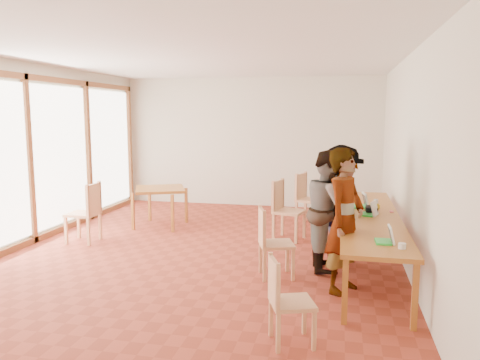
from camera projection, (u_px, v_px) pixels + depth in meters
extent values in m
plane|color=#9F3926|center=(202.00, 253.00, 7.28)|extent=(8.00, 8.00, 0.00)
cube|color=beige|center=(250.00, 142.00, 10.94)|extent=(6.00, 0.10, 3.00)
cube|color=beige|center=(29.00, 210.00, 3.20)|extent=(6.00, 0.10, 3.00)
cube|color=beige|center=(409.00, 162.00, 6.44)|extent=(0.10, 8.00, 3.00)
cube|color=white|center=(28.00, 154.00, 7.69)|extent=(0.10, 8.00, 3.00)
cube|color=white|center=(199.00, 54.00, 6.86)|extent=(6.00, 8.00, 0.04)
cube|color=#A25924|center=(370.00, 217.00, 6.54)|extent=(0.80, 4.00, 0.05)
cube|color=#A25924|center=(345.00, 291.00, 4.78)|extent=(0.06, 0.06, 0.70)
cube|color=#A25924|center=(344.00, 213.00, 8.54)|extent=(0.06, 0.06, 0.70)
cube|color=#A25924|center=(415.00, 297.00, 4.64)|extent=(0.06, 0.06, 0.70)
cube|color=#A25924|center=(382.00, 215.00, 8.40)|extent=(0.06, 0.06, 0.70)
cube|color=#A25924|center=(160.00, 189.00, 8.95)|extent=(0.90, 0.90, 0.05)
cube|color=#A25924|center=(133.00, 212.00, 8.70)|extent=(0.05, 0.05, 0.70)
cube|color=#A25924|center=(150.00, 204.00, 9.46)|extent=(0.05, 0.05, 0.70)
cube|color=#A25924|center=(172.00, 213.00, 8.54)|extent=(0.05, 0.05, 0.70)
cube|color=#A25924|center=(186.00, 205.00, 9.30)|extent=(0.05, 0.05, 0.70)
cube|color=tan|center=(292.00, 303.00, 4.37)|extent=(0.50, 0.50, 0.04)
cube|color=tan|center=(274.00, 281.00, 4.32)|extent=(0.17, 0.38, 0.41)
cube|color=tan|center=(277.00, 244.00, 6.18)|extent=(0.54, 0.54, 0.04)
cube|color=tan|center=(262.00, 226.00, 6.12)|extent=(0.17, 0.43, 0.45)
cube|color=tan|center=(289.00, 212.00, 8.03)|extent=(0.58, 0.58, 0.05)
cube|color=tan|center=(278.00, 195.00, 8.09)|extent=(0.17, 0.47, 0.50)
cube|color=tan|center=(310.00, 200.00, 9.16)|extent=(0.60, 0.60, 0.04)
cube|color=tan|center=(301.00, 186.00, 9.23)|extent=(0.21, 0.45, 0.49)
cube|color=tan|center=(83.00, 214.00, 7.88)|extent=(0.48, 0.48, 0.04)
cube|color=tan|center=(94.00, 199.00, 7.80)|extent=(0.06, 0.47, 0.49)
imported|color=gray|center=(345.00, 221.00, 5.62)|extent=(0.65, 0.76, 1.76)
imported|color=gray|center=(329.00, 210.00, 6.46)|extent=(0.75, 0.90, 1.67)
imported|color=gray|center=(341.00, 205.00, 6.65)|extent=(0.99, 1.26, 1.72)
cube|color=green|center=(383.00, 242.00, 5.13)|extent=(0.17, 0.24, 0.02)
cube|color=white|center=(391.00, 234.00, 5.10)|extent=(0.07, 0.22, 0.19)
cube|color=green|center=(368.00, 214.00, 6.52)|extent=(0.24, 0.29, 0.03)
cube|color=white|center=(375.00, 209.00, 6.47)|extent=(0.14, 0.24, 0.21)
cube|color=green|center=(359.00, 206.00, 7.07)|extent=(0.24, 0.30, 0.03)
cube|color=white|center=(366.00, 200.00, 7.05)|extent=(0.12, 0.26, 0.23)
imported|color=yellow|center=(376.00, 207.00, 6.84)|extent=(0.15, 0.15, 0.09)
cylinder|color=#237F38|center=(348.00, 204.00, 6.60)|extent=(0.07, 0.07, 0.28)
cylinder|color=silver|center=(376.00, 202.00, 7.26)|extent=(0.07, 0.07, 0.09)
cylinder|color=white|center=(402.00, 246.00, 4.89)|extent=(0.08, 0.08, 0.06)
cube|color=#BE3C4E|center=(391.00, 211.00, 6.74)|extent=(0.05, 0.10, 0.01)
cube|color=black|center=(372.00, 210.00, 6.67)|extent=(0.16, 0.26, 0.09)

